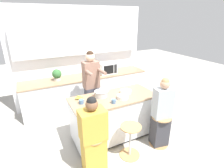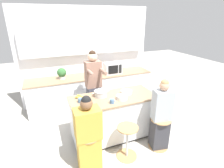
% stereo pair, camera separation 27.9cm
% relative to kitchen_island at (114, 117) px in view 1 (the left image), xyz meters
% --- Properties ---
extents(ground_plane, '(16.00, 16.00, 0.00)m').
position_rel_kitchen_island_xyz_m(ground_plane, '(0.00, 0.00, -0.47)').
color(ground_plane, '#B2ADA3').
extents(wall_back, '(3.73, 0.22, 2.70)m').
position_rel_kitchen_island_xyz_m(wall_back, '(0.00, 1.94, 1.07)').
color(wall_back, white).
rests_on(wall_back, ground_plane).
extents(back_counter, '(3.46, 0.70, 0.89)m').
position_rel_kitchen_island_xyz_m(back_counter, '(0.00, 1.60, -0.02)').
color(back_counter, silver).
rests_on(back_counter, ground_plane).
extents(kitchen_island, '(1.73, 0.77, 0.93)m').
position_rel_kitchen_island_xyz_m(kitchen_island, '(0.00, 0.00, 0.00)').
color(kitchen_island, black).
rests_on(kitchen_island, ground_plane).
extents(bar_stool_leftmost, '(0.38, 0.38, 0.63)m').
position_rel_kitchen_island_xyz_m(bar_stool_leftmost, '(-0.69, -0.61, -0.12)').
color(bar_stool_leftmost, tan).
rests_on(bar_stool_leftmost, ground_plane).
extents(bar_stool_center, '(0.38, 0.38, 0.63)m').
position_rel_kitchen_island_xyz_m(bar_stool_center, '(0.00, -0.64, -0.12)').
color(bar_stool_center, tan).
rests_on(bar_stool_center, ground_plane).
extents(bar_stool_rightmost, '(0.38, 0.38, 0.63)m').
position_rel_kitchen_island_xyz_m(bar_stool_rightmost, '(0.69, -0.65, -0.12)').
color(bar_stool_rightmost, tan).
rests_on(bar_stool_rightmost, ground_plane).
extents(person_cooking, '(0.37, 0.56, 1.75)m').
position_rel_kitchen_island_xyz_m(person_cooking, '(-0.19, 0.72, 0.42)').
color(person_cooking, '#383842').
rests_on(person_cooking, ground_plane).
extents(person_wrapped_blanket, '(0.41, 0.30, 1.35)m').
position_rel_kitchen_island_xyz_m(person_wrapped_blanket, '(-0.70, -0.64, 0.17)').
color(person_wrapped_blanket, gold).
rests_on(person_wrapped_blanket, ground_plane).
extents(person_seated_near, '(0.38, 0.32, 1.42)m').
position_rel_kitchen_island_xyz_m(person_seated_near, '(0.69, -0.64, 0.18)').
color(person_seated_near, '#333338').
rests_on(person_seated_near, ground_plane).
extents(cooking_pot, '(0.36, 0.27, 0.12)m').
position_rel_kitchen_island_xyz_m(cooking_pot, '(-0.22, 0.13, 0.52)').
color(cooking_pot, '#B7BABC').
rests_on(cooking_pot, kitchen_island).
extents(fruit_bowl, '(0.24, 0.24, 0.06)m').
position_rel_kitchen_island_xyz_m(fruit_bowl, '(0.31, 0.06, 0.49)').
color(fruit_bowl, silver).
rests_on(fruit_bowl, kitchen_island).
extents(mixing_bowl_steel, '(0.22, 0.22, 0.07)m').
position_rel_kitchen_island_xyz_m(mixing_bowl_steel, '(0.12, -0.15, 0.50)').
color(mixing_bowl_steel, white).
rests_on(mixing_bowl_steel, kitchen_island).
extents(coffee_cup_near, '(0.12, 0.09, 0.08)m').
position_rel_kitchen_island_xyz_m(coffee_cup_near, '(-0.66, 0.02, 0.50)').
color(coffee_cup_near, '#4C7099').
rests_on(coffee_cup_near, kitchen_island).
extents(coffee_cup_far, '(0.11, 0.08, 0.08)m').
position_rel_kitchen_island_xyz_m(coffee_cup_far, '(-0.13, -0.24, 0.50)').
color(coffee_cup_far, '#4C7099').
rests_on(coffee_cup_far, kitchen_island).
extents(banana_bunch, '(0.19, 0.13, 0.06)m').
position_rel_kitchen_island_xyz_m(banana_bunch, '(-0.65, 0.23, 0.49)').
color(banana_bunch, yellow).
rests_on(banana_bunch, kitchen_island).
extents(microwave, '(0.47, 0.33, 0.31)m').
position_rel_kitchen_island_xyz_m(microwave, '(0.62, 1.55, 0.58)').
color(microwave, white).
rests_on(microwave, back_counter).
extents(potted_plant, '(0.24, 0.24, 0.29)m').
position_rel_kitchen_island_xyz_m(potted_plant, '(-0.79, 1.60, 0.58)').
color(potted_plant, beige).
rests_on(potted_plant, back_counter).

